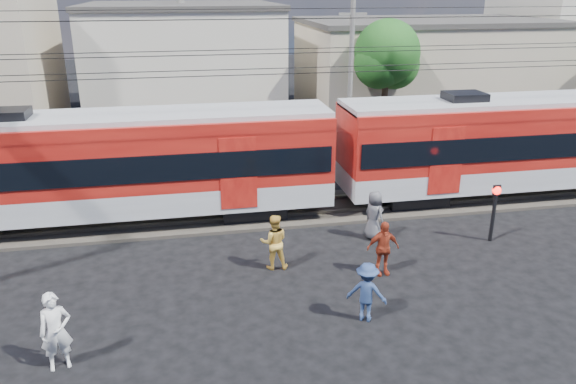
# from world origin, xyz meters

# --- Properties ---
(ground) EXTENTS (120.00, 120.00, 0.00)m
(ground) POSITION_xyz_m (0.00, 0.00, 0.00)
(ground) COLOR black
(ground) RESTS_ON ground
(track_bed) EXTENTS (70.00, 3.40, 0.12)m
(track_bed) POSITION_xyz_m (0.00, 8.00, 0.06)
(track_bed) COLOR #2D2823
(track_bed) RESTS_ON ground
(rail_near) EXTENTS (70.00, 0.12, 0.12)m
(rail_near) POSITION_xyz_m (0.00, 7.25, 0.18)
(rail_near) COLOR #59544C
(rail_near) RESTS_ON track_bed
(rail_far) EXTENTS (70.00, 0.12, 0.12)m
(rail_far) POSITION_xyz_m (0.00, 8.75, 0.18)
(rail_far) COLOR #59544C
(rail_far) RESTS_ON track_bed
(commuter_train) EXTENTS (50.30, 3.08, 4.17)m
(commuter_train) POSITION_xyz_m (-4.87, 8.00, 2.40)
(commuter_train) COLOR black
(commuter_train) RESTS_ON ground
(building_midwest) EXTENTS (12.24, 12.24, 7.30)m
(building_midwest) POSITION_xyz_m (-2.00, 27.00, 3.66)
(building_midwest) COLOR beige
(building_midwest) RESTS_ON ground
(building_mideast) EXTENTS (16.32, 10.20, 6.30)m
(building_mideast) POSITION_xyz_m (14.00, 24.00, 3.16)
(building_mideast) COLOR tan
(building_mideast) RESTS_ON ground
(building_east) EXTENTS (10.20, 10.20, 8.30)m
(building_east) POSITION_xyz_m (28.00, 28.00, 4.16)
(building_east) COLOR beige
(building_east) RESTS_ON ground
(utility_pole_mid) EXTENTS (1.80, 0.24, 8.50)m
(utility_pole_mid) POSITION_xyz_m (6.00, 15.00, 4.53)
(utility_pole_mid) COLOR slate
(utility_pole_mid) RESTS_ON ground
(tree_near) EXTENTS (3.82, 3.64, 6.72)m
(tree_near) POSITION_xyz_m (9.19, 18.09, 4.66)
(tree_near) COLOR #382619
(tree_near) RESTS_ON ground
(pedestrian_a) EXTENTS (0.81, 0.64, 1.95)m
(pedestrian_a) POSITION_xyz_m (-5.60, -0.41, 0.97)
(pedestrian_a) COLOR white
(pedestrian_a) RESTS_ON ground
(pedestrian_b) EXTENTS (0.93, 0.75, 1.80)m
(pedestrian_b) POSITION_xyz_m (0.14, 3.48, 0.90)
(pedestrian_b) COLOR gold
(pedestrian_b) RESTS_ON ground
(pedestrian_c) EXTENTS (1.23, 1.05, 1.66)m
(pedestrian_c) POSITION_xyz_m (2.05, 0.14, 0.83)
(pedestrian_c) COLOR navy
(pedestrian_c) RESTS_ON ground
(pedestrian_d) EXTENTS (1.02, 0.43, 1.75)m
(pedestrian_d) POSITION_xyz_m (3.34, 2.46, 0.87)
(pedestrian_d) COLOR #99311B
(pedestrian_d) RESTS_ON ground
(pedestrian_e) EXTENTS (0.87, 1.02, 1.77)m
(pedestrian_e) POSITION_xyz_m (3.94, 4.97, 0.88)
(pedestrian_e) COLOR #4B4A4F
(pedestrian_e) RESTS_ON ground
(crossing_signal) EXTENTS (0.30, 0.30, 2.07)m
(crossing_signal) POSITION_xyz_m (7.90, 4.01, 1.43)
(crossing_signal) COLOR black
(crossing_signal) RESTS_ON ground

